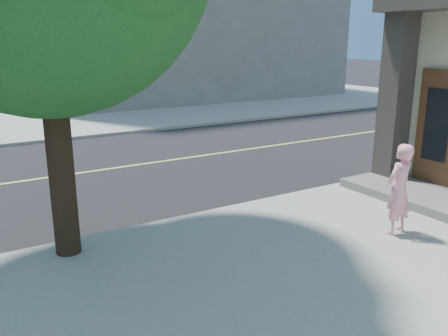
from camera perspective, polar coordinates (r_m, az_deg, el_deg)
sidewalk_ne at (r=32.15m, az=-7.76°, el=9.07°), size 29.00×25.00×0.12m
man_on_phone at (r=8.70m, az=20.42°, el=-2.43°), size 0.63×0.45×1.61m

